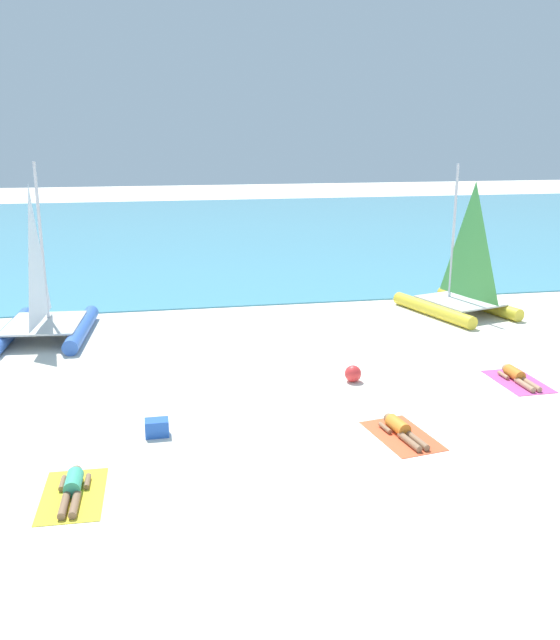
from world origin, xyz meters
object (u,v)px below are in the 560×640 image
Objects in this scene: sunbather_left at (73,487)px; cooler_box at (157,428)px; towel_right at (518,381)px; towel_left at (73,495)px; sunbather_middle at (401,429)px; sailboat_yellow at (459,292)px; towel_middle at (402,436)px; sunbather_right at (517,376)px; beach_ball at (353,374)px; sailboat_blue at (44,313)px.

sunbather_left is 3.13× the size of cooler_box.
towel_right is 3.80× the size of cooler_box.
towel_left is 2.74m from cooler_box.
sunbather_middle is at bearing 10.98° from towel_left.
cooler_box is at bearing -158.92° from sailboat_yellow.
towel_left is at bearing -124.26° from cooler_box.
cooler_box reaches higher than sunbather_left.
towel_middle is at bearing -137.59° from sailboat_yellow.
sailboat_yellow reaches higher than towel_middle.
sunbather_middle is (6.67, 1.29, 0.13)m from towel_left.
towel_middle is 4.89m from sunbather_right.
sunbather_middle reaches higher than towel_left.
sunbather_right is 9.41m from cooler_box.
sailboat_yellow is 16.19m from towel_left.
sunbather_right is (4.14, 2.61, 0.13)m from towel_middle.
towel_right is (-1.48, -6.74, -0.77)m from sailboat_yellow.
sailboat_yellow is 10.82m from sunbather_middle.
beach_ball reaches higher than cooler_box.
sunbather_left is at bearing -156.07° from sailboat_yellow.
sunbather_left is (1.72, -10.11, -0.67)m from sailboat_blue.
beach_ball reaches higher than sunbather_left.
towel_right is at bearing -118.79° from sailboat_yellow.
towel_right is at bearing -90.00° from sunbather_right.
cooler_box is (1.54, 2.26, 0.17)m from towel_left.
sunbather_middle is (8.39, -8.88, -0.67)m from sailboat_blue.
sailboat_blue reaches higher than beach_ball.
towel_left is 11.45m from towel_right.
sailboat_blue reaches higher than towel_left.
sailboat_yellow is 3.32× the size of sunbather_right.
sailboat_blue is 1.04× the size of sailboat_yellow.
sunbather_left is 6.78m from sunbather_middle.
towel_middle is at bearing -11.36° from cooler_box.
sunbather_left is at bearing -125.03° from cooler_box.
sailboat_yellow is 2.73× the size of towel_middle.
towel_left is at bearing -178.30° from sunbather_middle.
towel_right is at bearing 9.26° from cooler_box.
towel_middle is (6.67, 1.16, -0.13)m from sunbather_left.
towel_right is (4.15, 2.48, -0.13)m from sunbather_middle.
beach_ball is at bearing -150.35° from sailboat_yellow.
beach_ball is (6.60, 4.61, 0.21)m from towel_left.
sailboat_yellow is 2.73× the size of towel_left.
towel_right is at bearing 21.58° from sunbather_middle.
sailboat_blue reaches higher than sunbather_left.
sunbather_left reaches higher than towel_right.
towel_middle is 1.21× the size of sunbather_middle.
sailboat_blue is 10.79× the size of cooler_box.
cooler_box is at bearing -171.86° from sunbather_right.
sunbather_middle is 0.82× the size of towel_right.
sunbather_middle is 4.83m from towel_right.
sailboat_yellow reaches higher than towel_right.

